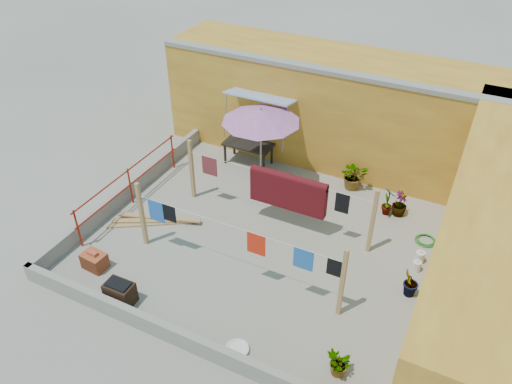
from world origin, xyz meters
TOP-DOWN VIEW (x-y plane):
  - ground at (0.00, 0.00)m, footprint 80.00×80.00m
  - wall_back at (0.50, 4.69)m, footprint 11.00×3.27m
  - wall_right at (5.20, 0.00)m, footprint 2.40×9.00m
  - parapet_front at (0.00, -3.58)m, footprint 8.30×0.16m
  - parapet_left at (-4.08, 0.00)m, footprint 0.16×7.30m
  - red_railing at (-3.85, -0.20)m, footprint 0.05×4.20m
  - clothesline_rig at (0.27, 0.58)m, footprint 5.09×2.35m
  - patio_umbrella at (-1.02, 2.02)m, footprint 2.58×2.58m
  - outdoor_table at (-1.94, 3.04)m, footprint 1.49×0.76m
  - brick_stack at (-3.04, -2.63)m, footprint 0.58×0.44m
  - lumber_pile at (-2.79, -0.66)m, footprint 2.19×1.33m
  - brazier at (-1.82, -3.20)m, footprint 0.63×0.43m
  - white_basin at (1.04, -3.20)m, footprint 0.48×0.48m
  - water_jug_a at (3.70, 0.94)m, footprint 0.22×0.22m
  - water_jug_b at (3.70, 0.62)m, footprint 0.20×0.20m
  - green_hose at (3.70, 1.77)m, footprint 0.53×0.53m
  - plant_back_a at (1.34, 3.20)m, footprint 0.97×0.92m
  - plant_back_b at (2.82, 2.54)m, footprint 0.45×0.45m
  - plant_right_a at (2.53, 2.42)m, footprint 0.55×0.57m
  - plant_right_b at (3.70, -0.24)m, footprint 0.45×0.50m
  - plant_right_c at (2.99, -2.81)m, footprint 0.66×0.68m

SIDE VIEW (x-z plane):
  - ground at x=0.00m, z-range 0.00..0.00m
  - green_hose at x=3.70m, z-range 0.00..0.07m
  - white_basin at x=1.04m, z-range 0.00..0.09m
  - lumber_pile at x=-2.79m, z-range 0.00..0.14m
  - water_jug_b at x=3.70m, z-range -0.02..0.29m
  - water_jug_a at x=3.70m, z-range -0.02..0.33m
  - brick_stack at x=-3.04m, z-range -0.03..0.44m
  - parapet_front at x=0.00m, z-range 0.00..0.44m
  - parapet_left at x=-4.08m, z-range 0.00..0.44m
  - brazier at x=-1.82m, z-range -0.01..0.55m
  - plant_right_c at x=2.99m, z-range 0.00..0.58m
  - plant_back_b at x=2.82m, z-range 0.00..0.71m
  - plant_right_b at x=3.70m, z-range 0.00..0.75m
  - plant_back_a at x=1.34m, z-range 0.00..0.85m
  - plant_right_a at x=2.53m, z-range 0.00..0.90m
  - outdoor_table at x=-1.94m, z-range 0.28..0.97m
  - red_railing at x=-3.85m, z-range 0.17..1.27m
  - clothesline_rig at x=0.27m, z-range 0.14..1.94m
  - wall_right at x=5.20m, z-range 0.00..3.20m
  - wall_back at x=0.50m, z-range 0.00..3.21m
  - patio_umbrella at x=-1.02m, z-range 1.01..3.55m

